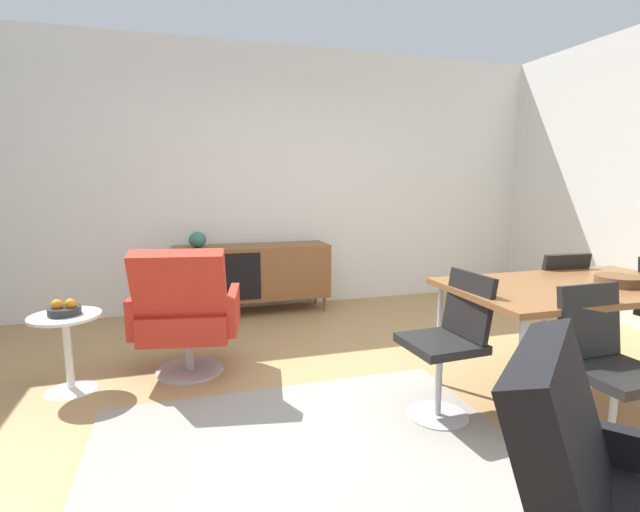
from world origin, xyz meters
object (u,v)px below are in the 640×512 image
at_px(dining_table, 576,291).
at_px(dining_chair_front_left, 606,365).
at_px(sideboard, 252,272).
at_px(wooden_bowl_on_table, 618,281).
at_px(vase_cobalt, 197,240).
at_px(dining_chair_near_window, 450,339).
at_px(dining_chair_back_right, 550,300).
at_px(side_table_round, 67,344).
at_px(lounge_chair_red, 185,312).
at_px(fruit_bowl, 64,309).

height_order(dining_table, dining_chair_front_left, dining_chair_front_left).
bearing_deg(sideboard, wooden_bowl_on_table, -54.06).
bearing_deg(vase_cobalt, sideboard, -0.20).
xyz_separation_m(dining_table, dining_chair_near_window, (-0.89, 0.00, -0.23)).
bearing_deg(dining_chair_back_right, side_table_round, 172.64).
height_order(lounge_chair_red, fruit_bowl, lounge_chair_red).
bearing_deg(fruit_bowl, lounge_chair_red, 2.27).
distance_m(lounge_chair_red, side_table_round, 0.77).
height_order(dining_table, dining_chair_back_right, dining_chair_back_right).
height_order(dining_chair_back_right, fruit_bowl, dining_chair_back_right).
height_order(wooden_bowl_on_table, fruit_bowl, wooden_bowl_on_table).
relative_size(wooden_bowl_on_table, fruit_bowl, 1.30).
relative_size(dining_table, wooden_bowl_on_table, 6.15).
height_order(sideboard, dining_chair_near_window, dining_chair_near_window).
relative_size(sideboard, dining_chair_back_right, 1.87).
distance_m(vase_cobalt, side_table_round, 1.82).
relative_size(dining_chair_front_left, lounge_chair_red, 0.90).
relative_size(dining_table, dining_chair_front_left, 1.87).
bearing_deg(dining_chair_front_left, wooden_bowl_on_table, 38.92).
bearing_deg(lounge_chair_red, dining_chair_near_window, -35.03).
bearing_deg(dining_table, sideboard, 123.71).
height_order(dining_chair_near_window, lounge_chair_red, lounge_chair_red).
relative_size(dining_chair_back_right, fruit_bowl, 4.28).
distance_m(dining_chair_near_window, side_table_round, 2.44).
height_order(dining_chair_back_right, lounge_chair_red, lounge_chair_red).
bearing_deg(fruit_bowl, dining_chair_near_window, -24.24).
xyz_separation_m(dining_chair_front_left, lounge_chair_red, (-2.01, 1.59, -0.00)).
bearing_deg(dining_table, lounge_chair_red, 156.32).
distance_m(sideboard, side_table_round, 2.08).
bearing_deg(vase_cobalt, dining_table, -48.56).
height_order(dining_table, wooden_bowl_on_table, wooden_bowl_on_table).
xyz_separation_m(dining_table, lounge_chair_red, (-2.36, 1.03, -0.23)).
height_order(sideboard, dining_chair_back_right, dining_chair_back_right).
distance_m(dining_chair_back_right, fruit_bowl, 3.49).
bearing_deg(side_table_round, wooden_bowl_on_table, -18.36).
bearing_deg(vase_cobalt, dining_chair_near_window, -62.09).
xyz_separation_m(vase_cobalt, lounge_chair_red, (-0.14, -1.48, -0.33)).
xyz_separation_m(vase_cobalt, dining_table, (2.22, -2.51, -0.10)).
xyz_separation_m(dining_chair_near_window, fruit_bowl, (-2.22, 1.00, 0.09)).
distance_m(dining_table, dining_chair_back_right, 0.70).
relative_size(dining_table, lounge_chair_red, 1.69).
bearing_deg(dining_chair_back_right, vase_cobalt, 142.70).
bearing_deg(side_table_round, fruit_bowl, -94.29).
bearing_deg(fruit_bowl, vase_cobalt, 59.26).
xyz_separation_m(dining_table, wooden_bowl_on_table, (0.22, -0.10, 0.07)).
xyz_separation_m(sideboard, fruit_bowl, (-1.44, -1.50, 0.12)).
height_order(wooden_bowl_on_table, dining_chair_near_window, dining_chair_near_window).
height_order(vase_cobalt, dining_chair_near_window, vase_cobalt).
bearing_deg(dining_chair_near_window, sideboard, 107.40).
relative_size(vase_cobalt, wooden_bowl_on_table, 0.67).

